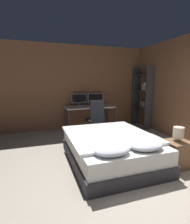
% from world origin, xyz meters
% --- Properties ---
extents(ground_plane, '(20.00, 20.00, 0.00)m').
position_xyz_m(ground_plane, '(0.00, 0.00, 0.00)').
color(ground_plane, '#9E9384').
extents(wall_back, '(12.00, 0.06, 2.70)m').
position_xyz_m(wall_back, '(0.00, 4.00, 1.35)').
color(wall_back, brown).
rests_on(wall_back, ground_plane).
extents(bed, '(1.59, 1.98, 0.61)m').
position_xyz_m(bed, '(-0.16, 1.30, 0.27)').
color(bed, '#2D2D33').
rests_on(bed, ground_plane).
extents(nightstand, '(0.46, 0.41, 0.48)m').
position_xyz_m(nightstand, '(0.90, 0.71, 0.24)').
color(nightstand, brown).
rests_on(nightstand, ground_plane).
extents(bedside_lamp, '(0.19, 0.19, 0.26)m').
position_xyz_m(bedside_lamp, '(0.90, 0.71, 0.64)').
color(bedside_lamp, gray).
rests_on(bedside_lamp, nightstand).
extents(desk, '(1.54, 0.67, 0.77)m').
position_xyz_m(desk, '(0.12, 3.60, 0.68)').
color(desk, beige).
rests_on(desk, ground_plane).
extents(monitor_left, '(0.52, 0.16, 0.40)m').
position_xyz_m(monitor_left, '(-0.16, 3.83, 1.00)').
color(monitor_left, '#B7B7BC').
rests_on(monitor_left, desk).
extents(monitor_right, '(0.52, 0.16, 0.40)m').
position_xyz_m(monitor_right, '(0.40, 3.83, 1.00)').
color(monitor_right, '#B7B7BC').
rests_on(monitor_right, desk).
extents(keyboard, '(0.38, 0.13, 0.02)m').
position_xyz_m(keyboard, '(0.12, 3.36, 0.77)').
color(keyboard, '#B7B7BC').
rests_on(keyboard, desk).
extents(computer_mouse, '(0.07, 0.05, 0.04)m').
position_xyz_m(computer_mouse, '(0.40, 3.36, 0.78)').
color(computer_mouse, '#B7B7BC').
rests_on(computer_mouse, desk).
extents(office_chair, '(0.52, 0.52, 1.05)m').
position_xyz_m(office_chair, '(0.07, 2.86, 0.42)').
color(office_chair, black).
rests_on(office_chair, ground_plane).
extents(bookshelf, '(0.29, 0.83, 2.02)m').
position_xyz_m(bookshelf, '(1.96, 3.38, 1.09)').
color(bookshelf, '#333338').
rests_on(bookshelf, ground_plane).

